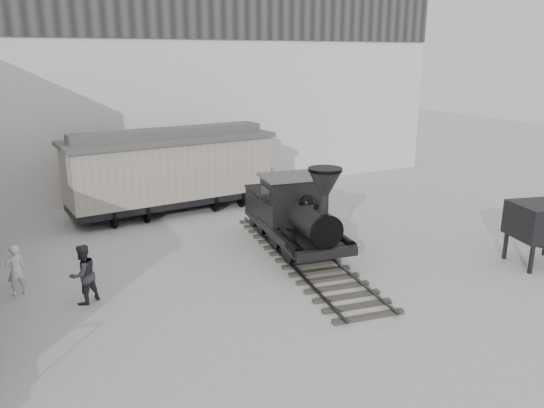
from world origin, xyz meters
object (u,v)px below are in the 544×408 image
coal_hopper (542,225)px  boxcar (171,169)px  locomotive (297,218)px  visitor_b (83,274)px  visitor_a (16,270)px

coal_hopper → boxcar: bearing=142.7°
locomotive → coal_hopper: size_ratio=4.32×
boxcar → visitor_b: 9.84m
visitor_a → coal_hopper: coal_hopper is taller
coal_hopper → visitor_b: bearing=179.2°
boxcar → visitor_a: (-7.04, -6.68, -1.28)m
locomotive → visitor_b: size_ratio=5.69×
boxcar → visitor_a: size_ratio=6.11×
boxcar → locomotive: bearing=-75.3°
visitor_b → coal_hopper: size_ratio=0.76×
visitor_a → coal_hopper: size_ratio=0.67×
locomotive → coal_hopper: (7.05, -5.07, 0.13)m
visitor_b → locomotive: bearing=157.3°
boxcar → visitor_b: size_ratio=5.38×
coal_hopper → visitor_a: bearing=175.9°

